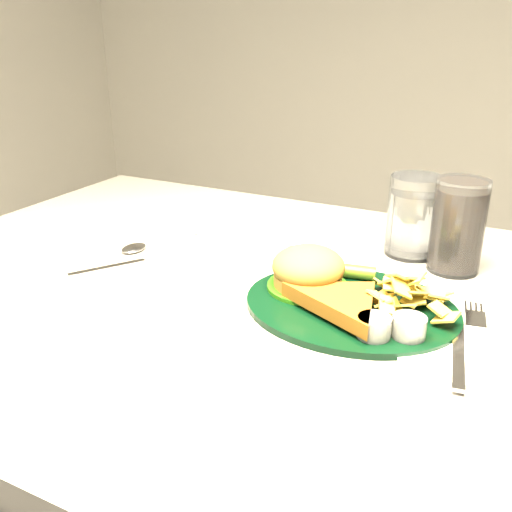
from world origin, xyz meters
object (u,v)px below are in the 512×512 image
at_px(water_glass, 414,216).
at_px(cola_glass, 458,226).
at_px(dinner_plate, 352,288).
at_px(fork_napkin, 460,350).
at_px(table, 280,509).

relative_size(water_glass, cola_glass, 0.92).
distance_m(water_glass, cola_glass, 0.08).
xyz_separation_m(dinner_plate, water_glass, (0.02, 0.22, 0.03)).
bearing_deg(fork_napkin, cola_glass, 92.27).
relative_size(table, water_glass, 9.80).
bearing_deg(cola_glass, water_glass, 153.80).
bearing_deg(fork_napkin, table, 158.72).
distance_m(table, dinner_plate, 0.42).
distance_m(dinner_plate, fork_napkin, 0.15).
bearing_deg(dinner_plate, fork_napkin, -18.78).
height_order(dinner_plate, water_glass, water_glass).
xyz_separation_m(water_glass, cola_glass, (0.07, -0.03, 0.01)).
xyz_separation_m(table, water_glass, (0.12, 0.22, 0.44)).
relative_size(table, fork_napkin, 6.84).
bearing_deg(cola_glass, table, -135.30).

